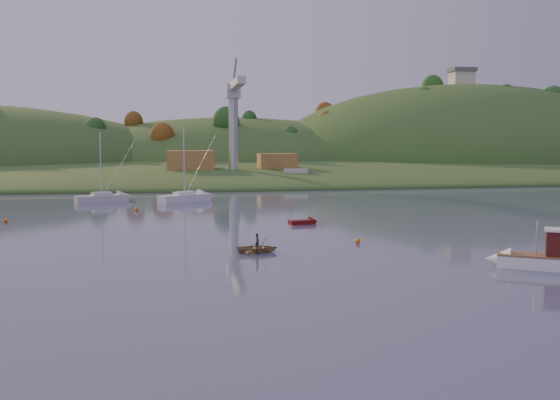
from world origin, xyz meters
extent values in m
plane|color=#383C5C|center=(0.00, 0.00, 0.00)|extent=(500.00, 500.00, 0.00)
cube|color=#355522|center=(0.00, 230.00, 0.00)|extent=(620.00, 220.00, 1.50)
ellipsoid|color=#355522|center=(0.00, 165.00, 0.00)|extent=(640.00, 150.00, 7.00)
ellipsoid|color=#355522|center=(10.00, 210.00, 0.00)|extent=(140.00, 120.00, 36.00)
ellipsoid|color=#355522|center=(95.00, 195.00, 0.00)|extent=(150.00, 130.00, 60.00)
cube|color=beige|center=(95.00, 195.00, 32.50)|extent=(8.00, 6.00, 5.00)
cube|color=#595960|center=(95.00, 195.00, 35.70)|extent=(9.00, 7.00, 1.50)
cube|color=slate|center=(5.00, 122.00, 1.20)|extent=(42.00, 16.00, 2.40)
cube|color=#A86D38|center=(-8.00, 123.00, 4.80)|extent=(11.00, 8.00, 4.80)
cube|color=#A86D38|center=(13.00, 124.00, 4.40)|extent=(9.00, 7.00, 4.00)
cylinder|color=#B7B7BC|center=(2.00, 120.00, 11.40)|extent=(2.20, 2.20, 18.00)
cube|color=#B7B7BC|center=(2.00, 120.00, 20.90)|extent=(3.20, 3.20, 3.20)
cube|color=#B7B7BC|center=(2.00, 111.00, 21.90)|extent=(1.80, 18.00, 1.60)
cube|color=#B7B7BC|center=(2.00, 125.00, 21.90)|extent=(1.80, 10.00, 1.60)
cube|color=white|center=(14.75, 16.69, 0.49)|extent=(5.75, 4.48, 0.99)
cone|color=white|center=(12.38, 18.08, 0.49)|extent=(2.66, 2.68, 1.98)
cube|color=brown|center=(14.75, 16.69, 1.01)|extent=(5.77, 4.52, 0.13)
cube|color=#491411|center=(16.08, 15.92, 1.98)|extent=(2.35, 2.31, 1.98)
cube|color=white|center=(16.08, 15.92, 3.02)|extent=(2.65, 2.61, 0.16)
cylinder|color=silver|center=(14.75, 16.69, 2.31)|extent=(0.10, 0.10, 2.64)
cube|color=white|center=(-10.37, 72.75, 0.58)|extent=(8.49, 6.70, 1.16)
cube|color=white|center=(-10.37, 72.75, 1.21)|extent=(3.70, 3.31, 0.74)
cylinder|color=silver|center=(-10.37, 72.75, 6.45)|extent=(0.18, 0.18, 10.57)
cylinder|color=silver|center=(-10.37, 72.75, 1.46)|extent=(2.91, 1.93, 0.12)
cylinder|color=white|center=(-10.37, 72.75, 1.56)|extent=(2.69, 1.90, 0.36)
cube|color=silver|center=(-23.17, 74.47, 0.54)|extent=(8.24, 5.15, 1.09)
cube|color=silver|center=(-23.17, 74.47, 1.14)|extent=(3.42, 2.76, 0.69)
cylinder|color=silver|center=(-23.17, 74.47, 6.04)|extent=(0.18, 0.18, 9.91)
cylinder|color=silver|center=(-23.17, 74.47, 1.39)|extent=(2.99, 1.29, 0.12)
cylinder|color=silver|center=(-23.17, 74.47, 1.49)|extent=(2.71, 1.37, 0.36)
imported|color=#967F53|center=(-5.09, 26.93, 0.37)|extent=(3.61, 2.62, 0.74)
imported|color=black|center=(-5.09, 26.93, 0.70)|extent=(0.35, 0.52, 1.41)
cube|color=#600E0D|center=(2.42, 44.08, 0.25)|extent=(3.20, 1.80, 0.50)
cone|color=#600E0D|center=(3.90, 44.39, 0.25)|extent=(1.28, 1.40, 1.20)
cube|color=slate|center=(15.00, 110.47, 0.82)|extent=(13.43, 7.43, 1.63)
cube|color=#B7B7BC|center=(15.00, 110.47, 2.18)|extent=(5.94, 3.94, 2.18)
sphere|color=#FF640D|center=(4.82, 29.96, 0.25)|extent=(0.50, 0.50, 0.50)
sphere|color=#FF640D|center=(-31.58, 51.12, 0.25)|extent=(0.50, 0.50, 0.50)
sphere|color=#FF640D|center=(-17.12, 60.91, 0.25)|extent=(0.50, 0.50, 0.50)
camera|label=1|loc=(-12.24, -25.75, 9.69)|focal=40.00mm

